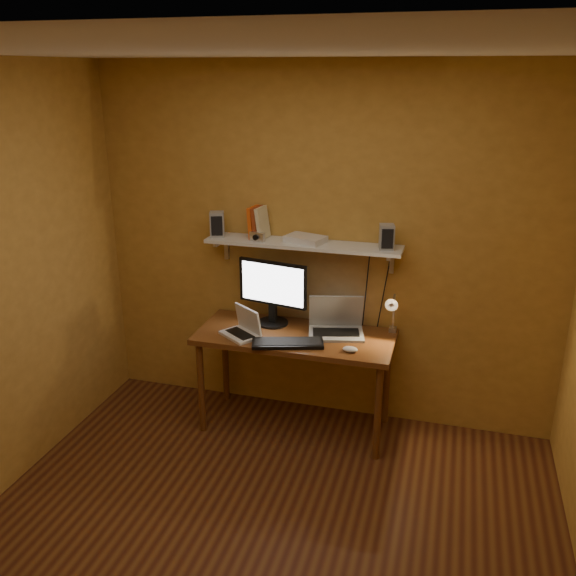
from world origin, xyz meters
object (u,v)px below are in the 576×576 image
(monitor, at_px, (273,289))
(shelf_camera, at_px, (257,237))
(wall_shelf, at_px, (303,244))
(keyboard, at_px, (288,343))
(router, at_px, (305,239))
(desk, at_px, (295,345))
(laptop, at_px, (336,323))
(speaker_right, at_px, (387,237))
(mouse, at_px, (350,349))
(netbook, at_px, (244,328))
(desk_lamp, at_px, (392,310))
(speaker_left, at_px, (217,224))

(monitor, height_order, shelf_camera, shelf_camera)
(wall_shelf, bearing_deg, shelf_camera, -168.45)
(keyboard, distance_m, router, 0.75)
(wall_shelf, relative_size, monitor, 2.65)
(desk, bearing_deg, laptop, 21.45)
(desk, distance_m, speaker_right, 1.00)
(mouse, bearing_deg, netbook, 177.53)
(keyboard, bearing_deg, speaker_right, 15.01)
(desk_lamp, bearing_deg, laptop, -177.14)
(wall_shelf, relative_size, keyboard, 2.89)
(netbook, height_order, router, router)
(mouse, xyz_separation_m, shelf_camera, (-0.74, 0.31, 0.64))
(keyboard, distance_m, desk_lamp, 0.76)
(desk, distance_m, keyboard, 0.21)
(mouse, bearing_deg, speaker_right, 68.20)
(wall_shelf, bearing_deg, monitor, -165.09)
(speaker_left, bearing_deg, wall_shelf, -18.59)
(monitor, xyz_separation_m, keyboard, (0.21, -0.33, -0.26))
(shelf_camera, xyz_separation_m, router, (0.33, 0.08, -0.01))
(netbook, relative_size, mouse, 3.22)
(netbook, bearing_deg, speaker_right, 52.16)
(monitor, distance_m, router, 0.44)
(speaker_right, distance_m, shelf_camera, 0.91)
(wall_shelf, relative_size, shelf_camera, 12.12)
(shelf_camera, bearing_deg, desk_lamp, -0.19)
(laptop, height_order, netbook, laptop)
(wall_shelf, xyz_separation_m, speaker_right, (0.59, -0.02, 0.10))
(desk, relative_size, keyboard, 2.89)
(keyboard, bearing_deg, desk_lamp, 8.49)
(speaker_left, height_order, router, speaker_left)
(router, bearing_deg, wall_shelf, -147.11)
(netbook, height_order, desk_lamp, desk_lamp)
(router, bearing_deg, speaker_right, -2.61)
(wall_shelf, xyz_separation_m, speaker_left, (-0.64, -0.01, 0.11))
(desk, height_order, router, router)
(laptop, relative_size, netbook, 1.34)
(laptop, relative_size, shelf_camera, 3.80)
(desk, xyz_separation_m, monitor, (-0.21, 0.14, 0.36))
(desk_lamp, distance_m, speaker_left, 1.40)
(netbook, height_order, speaker_left, speaker_left)
(netbook, distance_m, speaker_right, 1.18)
(speaker_left, xyz_separation_m, shelf_camera, (0.32, -0.05, -0.06))
(mouse, distance_m, desk_lamp, 0.43)
(wall_shelf, height_order, keyboard, wall_shelf)
(desk_lamp, height_order, router, router)
(monitor, height_order, netbook, monitor)
(desk, distance_m, shelf_camera, 0.82)
(router, bearing_deg, laptop, -21.02)
(desk, xyz_separation_m, wall_shelf, (0.00, 0.19, 0.69))
(keyboard, relative_size, router, 1.80)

